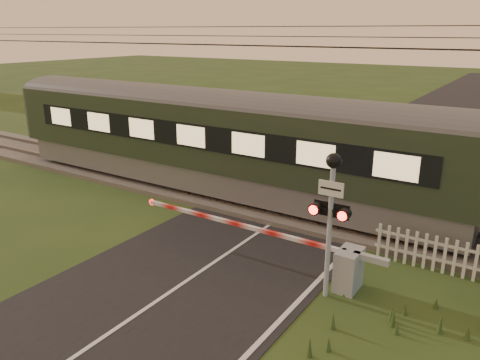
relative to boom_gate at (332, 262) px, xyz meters
The scene contains 7 objects.
ground 4.02m from the boom_gate, 140.42° to the right, with size 160.00×160.00×0.00m, color #283D17.
road 4.16m from the boom_gate, 137.77° to the right, with size 6.00×140.00×0.03m.
track_bed 5.04m from the boom_gate, 127.72° to the left, with size 140.00×3.40×0.39m.
overhead_wires 7.18m from the boom_gate, 127.72° to the left, with size 120.00×0.62×0.62m.
boom_gate is the anchor object (origin of this frame).
crossing_signal 1.90m from the boom_gate, 80.93° to the right, with size 0.89×0.36×3.48m.
picket_fence 3.12m from the boom_gate, 41.61° to the left, with size 3.86×0.08×0.99m.
Camera 1 is at (6.74, -7.28, 5.99)m, focal length 35.00 mm.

